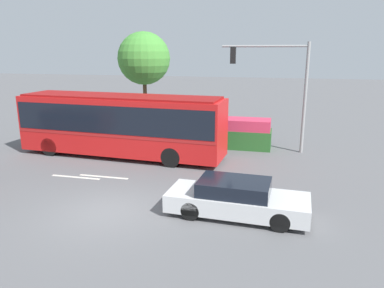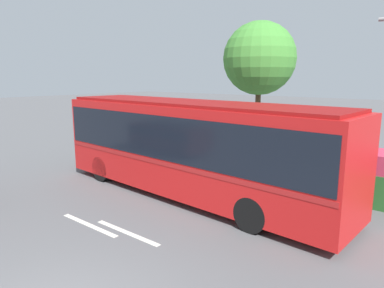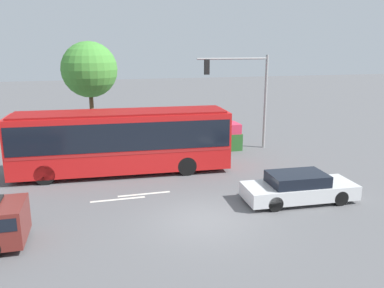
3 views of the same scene
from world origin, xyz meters
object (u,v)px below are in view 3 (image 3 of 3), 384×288
(city_bus, at_px, (122,138))
(traffic_light_pole, at_px, (248,87))
(sedan_foreground, at_px, (299,188))
(street_tree_left, at_px, (89,70))

(city_bus, bearing_deg, traffic_light_pole, -156.68)
(city_bus, bearing_deg, sedan_foreground, 142.74)
(city_bus, xyz_separation_m, traffic_light_pole, (8.38, 3.04, 2.17))
(sedan_foreground, xyz_separation_m, street_tree_left, (-8.38, 13.39, 4.45))
(street_tree_left, bearing_deg, sedan_foreground, -57.95)
(sedan_foreground, distance_m, street_tree_left, 16.41)
(sedan_foreground, bearing_deg, city_bus, 142.29)
(street_tree_left, bearing_deg, city_bus, -79.47)
(city_bus, relative_size, street_tree_left, 1.64)
(street_tree_left, bearing_deg, traffic_light_pole, -23.93)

